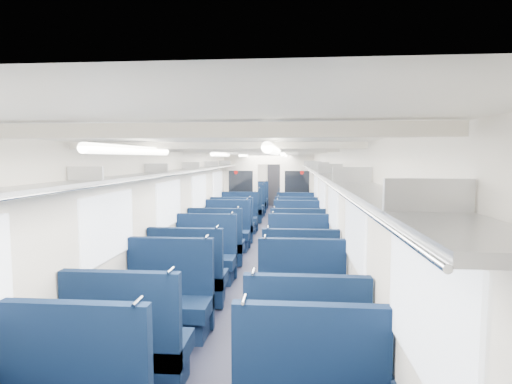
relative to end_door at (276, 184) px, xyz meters
name	(u,v)px	position (x,y,z in m)	size (l,w,h in m)	color
floor	(262,249)	(0.00, -8.94, -1.00)	(2.80, 18.00, 0.01)	black
ceiling	(262,151)	(0.00, -8.94, 1.35)	(2.80, 18.00, 0.01)	white
wall_left	(204,200)	(-1.40, -8.94, 0.18)	(0.02, 18.00, 2.35)	silver
dado_left	(205,234)	(-1.39, -8.94, -0.65)	(0.03, 17.90, 0.70)	#0E1B31
wall_right	(321,201)	(1.40, -8.94, 0.18)	(0.02, 18.00, 2.35)	silver
dado_right	(320,236)	(1.39, -8.94, -0.65)	(0.03, 17.90, 0.70)	#0E1B31
wall_far	(276,180)	(0.00, 0.06, 0.18)	(2.80, 0.02, 2.35)	silver
luggage_rack_left	(212,167)	(-1.21, -8.94, 0.97)	(0.36, 17.40, 0.18)	#B2B5BA
luggage_rack_right	(313,168)	(1.21, -8.94, 0.97)	(0.36, 17.40, 0.18)	#B2B5BA
windows	(261,192)	(0.00, -9.40, 0.42)	(2.78, 15.60, 0.75)	white
ceiling_fittings	(261,154)	(0.00, -9.20, 1.29)	(2.70, 16.06, 0.11)	silver
end_door	(276,184)	(0.00, 0.00, 0.00)	(0.75, 0.06, 2.00)	black
bulkhead	(269,189)	(0.00, -5.94, 0.23)	(2.80, 0.10, 2.35)	silver
seat_4	(129,351)	(-0.83, -14.99, -0.62)	(1.10, 0.61, 1.22)	#0C1D3B
seat_5	(305,358)	(0.83, -14.97, -0.62)	(1.10, 0.61, 1.22)	#0C1D3B
seat_6	(168,305)	(-0.83, -13.77, -0.62)	(1.10, 0.61, 1.22)	#0C1D3B
seat_7	(302,306)	(0.83, -13.68, -0.62)	(1.10, 0.61, 1.22)	#0C1D3B
seat_8	(188,280)	(-0.83, -12.74, -0.62)	(1.10, 0.61, 1.22)	#0C1D3B
seat_9	(300,282)	(0.83, -12.69, -0.62)	(1.10, 0.61, 1.22)	#0C1D3B
seat_10	(205,260)	(-0.83, -11.55, -0.62)	(1.10, 0.61, 1.22)	#0C1D3B
seat_11	(298,260)	(0.83, -11.42, -0.62)	(1.10, 0.61, 1.22)	#0C1D3B
seat_12	(217,246)	(-0.83, -10.42, -0.62)	(1.10, 0.61, 1.22)	#0C1D3B
seat_13	(297,247)	(0.83, -10.34, -0.62)	(1.10, 0.61, 1.22)	#0C1D3B
seat_14	(227,234)	(-0.83, -9.06, -0.62)	(1.10, 0.61, 1.22)	#0C1D3B
seat_15	(297,235)	(0.83, -9.06, -0.62)	(1.10, 0.61, 1.22)	#0C1D3B
seat_16	(233,228)	(-0.83, -8.14, -0.62)	(1.10, 0.61, 1.22)	#0C1D3B
seat_17	(296,227)	(0.83, -7.95, -0.62)	(1.10, 0.61, 1.22)	#0C1D3B
seat_18	(239,220)	(-0.83, -6.78, -0.62)	(1.10, 0.61, 1.22)	#0C1D3B
seat_19	(296,221)	(0.83, -6.85, -0.62)	(1.10, 0.61, 1.22)	#0C1D3B
seat_20	(246,212)	(-0.83, -4.94, -0.62)	(1.10, 0.61, 1.22)	#0C1D3B
seat_21	(295,211)	(0.83, -4.75, -0.62)	(1.10, 0.61, 1.22)	#0C1D3B
seat_22	(250,207)	(-0.83, -3.68, -0.62)	(1.10, 0.61, 1.22)	#0C1D3B
seat_23	(295,208)	(0.83, -3.72, -0.62)	(1.10, 0.61, 1.22)	#0C1D3B
seat_24	(253,204)	(-0.83, -2.53, -0.62)	(1.10, 0.61, 1.22)	#0C1D3B
seat_25	(294,204)	(0.83, -2.58, -0.62)	(1.10, 0.61, 1.22)	#0C1D3B
seat_26	(255,200)	(-0.83, -1.29, -0.62)	(1.10, 0.61, 1.22)	#0C1D3B
seat_27	(294,201)	(0.83, -1.45, -0.62)	(1.10, 0.61, 1.22)	#0C1D3B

